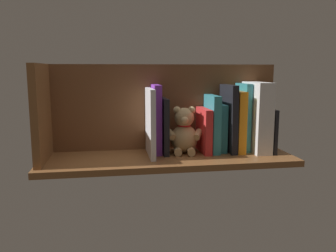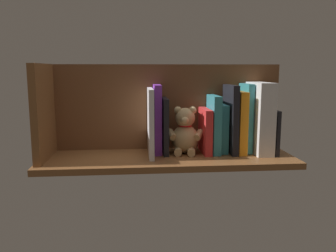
{
  "view_description": "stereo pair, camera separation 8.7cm",
  "coord_description": "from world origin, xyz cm",
  "views": [
    {
      "loc": [
        19.75,
        121.46,
        31.11
      ],
      "look_at": [
        0.0,
        0.0,
        11.03
      ],
      "focal_mm": 36.86,
      "sensor_mm": 36.0,
      "label": 1
    },
    {
      "loc": [
        11.07,
        122.56,
        31.11
      ],
      "look_at": [
        0.0,
        0.0,
        11.03
      ],
      "focal_mm": 36.86,
      "sensor_mm": 36.0,
      "label": 2
    }
  ],
  "objects": [
    {
      "name": "book_0",
      "position": [
        -39.1,
        -2.62,
        8.3
      ],
      "size": [
        1.34,
        17.66,
        16.59
      ],
      "primitive_type": "cube",
      "color": "black",
      "rests_on": "ground_plane"
    },
    {
      "name": "book_6",
      "position": [
        -14.49,
        -3.89,
        8.37
      ],
      "size": [
        2.68,
        15.12,
        16.75
      ],
      "primitive_type": "cube",
      "color": "red",
      "rests_on": "ground_plane"
    },
    {
      "name": "book_3",
      "position": [
        -24.09,
        -3.69,
        12.78
      ],
      "size": [
        2.7,
        15.51,
        25.59
      ],
      "primitive_type": "cube",
      "rotation": [
        0.0,
        0.01,
        0.0
      ],
      "color": "black",
      "rests_on": "ground_plane"
    },
    {
      "name": "book_7",
      "position": [
        0.74,
        -4.53,
        10.39
      ],
      "size": [
        1.91,
        13.84,
        20.78
      ],
      "primitive_type": "cube",
      "color": "black",
      "rests_on": "ground_plane"
    },
    {
      "name": "ground_plane",
      "position": [
        0.0,
        0.0,
        -1.1
      ],
      "size": [
        91.21,
        29.69,
        2.2
      ],
      "primitive_type": "cube",
      "color": "brown"
    },
    {
      "name": "book_9",
      "position": [
        6.22,
        -1.87,
        12.26
      ],
      "size": [
        1.79,
        19.15,
        24.52
      ],
      "primitive_type": "cube",
      "color": "silver",
      "rests_on": "ground_plane"
    },
    {
      "name": "book_5",
      "position": [
        -17.77,
        -4.26,
        10.83
      ],
      "size": [
        2.91,
        14.37,
        21.66
      ],
      "primitive_type": "cube",
      "color": "teal",
      "rests_on": "ground_plane"
    },
    {
      "name": "dictionary_thick_white",
      "position": [
        -34.93,
        -2.5,
        13.27
      ],
      "size": [
        6.05,
        17.7,
        26.54
      ],
      "primitive_type": "cube",
      "color": "silver",
      "rests_on": "ground_plane"
    },
    {
      "name": "book_4",
      "position": [
        -21.07,
        -5.34,
        9.07
      ],
      "size": [
        2.75,
        12.22,
        18.15
      ],
      "primitive_type": "cube",
      "color": "teal",
      "rests_on": "ground_plane"
    },
    {
      "name": "shelf_back_panel",
      "position": [
        0.0,
        -12.6,
        16.62
      ],
      "size": [
        91.21,
        1.5,
        33.24
      ],
      "primitive_type": "cube",
      "color": "brown",
      "rests_on": "ground_plane"
    },
    {
      "name": "teddy_bear",
      "position": [
        -6.77,
        -3.56,
        7.77
      ],
      "size": [
        14.16,
        12.37,
        17.65
      ],
      "rotation": [
        0.0,
        0.0,
        -0.16
      ],
      "color": "tan",
      "rests_on": "ground_plane"
    },
    {
      "name": "shelf_side_divider",
      "position": [
        43.61,
        0.0,
        16.62
      ],
      "size": [
        2.4,
        23.69,
        33.24
      ],
      "primitive_type": "cube",
      "color": "brown",
      "rests_on": "ground_plane"
    },
    {
      "name": "book_1",
      "position": [
        -30.33,
        -5.11,
        12.99
      ],
      "size": [
        2.19,
        12.67,
        25.97
      ],
      "primitive_type": "cube",
      "color": "teal",
      "rests_on": "ground_plane"
    },
    {
      "name": "book_8",
      "position": [
        3.51,
        -5.44,
        12.84
      ],
      "size": [
        2.67,
        12.01,
        25.68
      ],
      "primitive_type": "cube",
      "color": "purple",
      "rests_on": "ground_plane"
    },
    {
      "name": "book_2",
      "position": [
        -27.25,
        -3.88,
        11.59
      ],
      "size": [
        3.02,
        15.13,
        23.18
      ],
      "primitive_type": "cube",
      "color": "orange",
      "rests_on": "ground_plane"
    }
  ]
}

